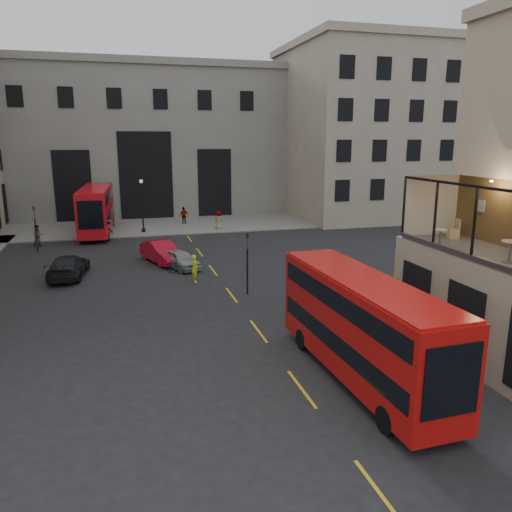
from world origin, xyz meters
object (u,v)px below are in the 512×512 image
object	(u,v)px
bus_far	(96,208)
bicycle	(181,264)
pedestrian_a	(38,236)
cafe_table_mid	(510,248)
pedestrian_b	(108,231)
street_lamp_b	(142,209)
pedestrian_d	(219,221)
traffic_light_far	(35,223)
car_a	(180,259)
bus_near	(362,324)
pedestrian_c	(184,216)
cafe_chair_d	(453,232)
car_c	(68,266)
cafe_table_far	(440,235)
traffic_light_near	(247,255)
cyclist	(195,269)
car_b	(162,252)

from	to	relation	value
bus_far	bicycle	size ratio (longest dim) A/B	6.37
pedestrian_a	cafe_table_mid	world-z (taller)	cafe_table_mid
pedestrian_b	street_lamp_b	bearing A→B (deg)	-1.19
pedestrian_d	traffic_light_far	bearing A→B (deg)	68.70
pedestrian_a	pedestrian_d	world-z (taller)	pedestrian_d
bus_far	car_a	world-z (taller)	bus_far
bus_near	bicycle	bearing A→B (deg)	104.54
pedestrian_b	cafe_table_mid	bearing A→B (deg)	-104.80
traffic_light_far	pedestrian_c	world-z (taller)	traffic_light_far
pedestrian_d	cafe_chair_d	world-z (taller)	cafe_chair_d
bus_near	car_a	distance (m)	19.67
car_c	pedestrian_d	xyz separation A→B (m)	(13.38, 14.89, 0.22)
bus_far	car_c	size ratio (longest dim) A/B	2.21
street_lamp_b	pedestrian_a	xyz separation A→B (m)	(-9.23, -3.77, -1.45)
street_lamp_b	pedestrian_b	bearing A→B (deg)	-140.77
traffic_light_far	cafe_table_far	xyz separation A→B (m)	(20.42, -25.39, 2.66)
street_lamp_b	bus_far	distance (m)	4.51
bus_far	pedestrian_a	size ratio (longest dim) A/B	6.17
pedestrian_d	pedestrian_c	bearing A→B (deg)	-5.17
bus_far	pedestrian_c	distance (m)	9.55
traffic_light_near	street_lamp_b	world-z (taller)	street_lamp_b
cafe_table_far	street_lamp_b	bearing A→B (deg)	109.99
bus_near	car_c	world-z (taller)	bus_near
pedestrian_b	traffic_light_far	bearing A→B (deg)	169.55
pedestrian_b	bus_far	bearing A→B (deg)	64.04
street_lamp_b	cyclist	size ratio (longest dim) A/B	2.87
bus_far	bicycle	bearing A→B (deg)	-69.74
street_lamp_b	cafe_table_far	world-z (taller)	same
traffic_light_near	car_b	world-z (taller)	traffic_light_near
traffic_light_near	bus_far	world-z (taller)	bus_far
traffic_light_far	car_a	xyz separation A→B (m)	(10.84, -8.78, -1.75)
cyclist	pedestrian_b	distance (m)	16.85
traffic_light_near	traffic_light_far	world-z (taller)	same
traffic_light_near	cyclist	distance (m)	4.57
pedestrian_c	traffic_light_far	bearing A→B (deg)	17.72
street_lamp_b	pedestrian_a	size ratio (longest dim) A/B	2.83
street_lamp_b	pedestrian_b	size ratio (longest dim) A/B	2.94
bus_near	pedestrian_d	distance (m)	33.65
pedestrian_b	cafe_table_far	xyz separation A→B (m)	(14.80, -28.63, 4.18)
bicycle	cyclist	distance (m)	3.19
bus_far	car_c	distance (m)	16.34
cafe_table_mid	bus_near	bearing A→B (deg)	169.20
pedestrian_b	pedestrian_d	bearing A→B (deg)	-27.33
car_c	cafe_table_mid	bearing A→B (deg)	139.01
car_b	cafe_table_mid	bearing A→B (deg)	-81.80
bicycle	street_lamp_b	bearing A→B (deg)	-9.34
car_a	cafe_table_mid	world-z (taller)	cafe_table_mid
traffic_light_far	traffic_light_near	bearing A→B (deg)	-48.81
pedestrian_a	bus_far	bearing A→B (deg)	37.15
street_lamp_b	cyclist	bearing A→B (deg)	-82.96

